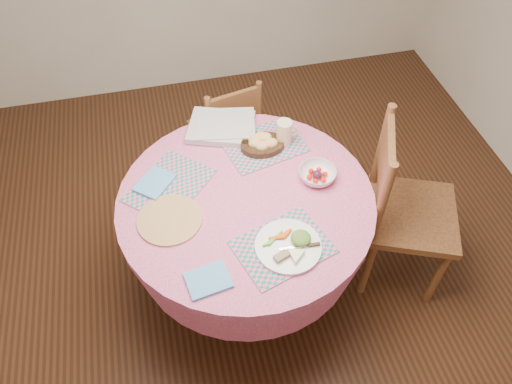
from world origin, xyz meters
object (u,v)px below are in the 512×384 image
chair_right (402,207)px  bread_bowl (262,143)px  chair_back (228,131)px  latte_mug (285,132)px  dinner_plate (290,246)px  dining_table (246,223)px  wicker_trivet (170,220)px  fruit_bowl (317,175)px

chair_right → bread_bowl: (-0.66, 0.40, 0.24)m
chair_back → latte_mug: bearing=100.4°
dinner_plate → dining_table: bearing=110.8°
wicker_trivet → chair_back: bearing=63.9°
chair_right → wicker_trivet: bearing=111.3°
dining_table → chair_back: chair_back is taller
bread_bowl → dining_table: bearing=-116.6°
bread_bowl → chair_right: bearing=-31.0°
wicker_trivet → bread_bowl: bread_bowl is taller
chair_back → dinner_plate: bearing=80.3°
latte_mug → bread_bowl: bearing=-175.7°
chair_back → bread_bowl: chair_back is taller
wicker_trivet → bread_bowl: size_ratio=1.30×
chair_back → wicker_trivet: bearing=51.2°
wicker_trivet → latte_mug: (0.65, 0.38, 0.07)m
bread_bowl → latte_mug: (0.12, 0.01, 0.04)m
chair_right → bread_bowl: 0.81m
dining_table → bread_bowl: bearing=63.4°
fruit_bowl → dinner_plate: bearing=-123.3°
dinner_plate → fruit_bowl: size_ratio=1.34×
chair_back → dinner_plate: size_ratio=2.86×
dining_table → wicker_trivet: 0.42m
wicker_trivet → latte_mug: 0.75m
dinner_plate → bread_bowl: (0.03, 0.65, 0.02)m
chair_right → latte_mug: size_ratio=7.57×
chair_back → dining_table: bearing=72.9°
dinner_plate → fruit_bowl: bearing=56.7°
chair_right → latte_mug: 0.73m
chair_back → dinner_plate: 1.21m
fruit_bowl → bread_bowl: bearing=127.5°
dinner_plate → bread_bowl: bearing=87.1°
chair_back → latte_mug: (0.22, -0.51, 0.39)m
chair_back → fruit_bowl: size_ratio=3.81×
fruit_bowl → chair_right: bearing=-15.1°
dining_table → latte_mug: latte_mug is taller
dining_table → wicker_trivet: size_ratio=4.13×
dining_table → fruit_bowl: size_ratio=5.63×
wicker_trivet → dinner_plate: dinner_plate is taller
dinner_plate → chair_back: bearing=93.0°
dinner_plate → wicker_trivet: bearing=150.7°
latte_mug → chair_right: bearing=-36.9°
dining_table → latte_mug: size_ratio=8.99×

